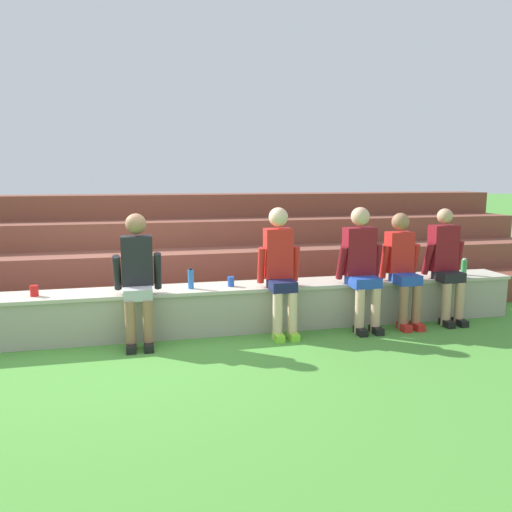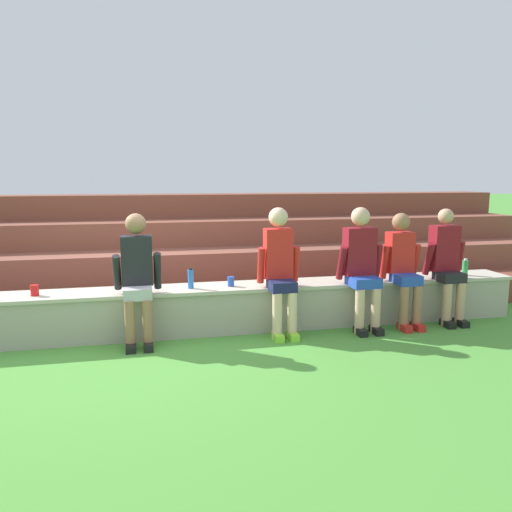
% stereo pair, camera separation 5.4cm
% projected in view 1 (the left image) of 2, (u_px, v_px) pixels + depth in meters
% --- Properties ---
extents(ground_plane, '(80.00, 80.00, 0.00)m').
position_uv_depth(ground_plane, '(134.00, 343.00, 5.44)').
color(ground_plane, '#4C9338').
extents(stone_seating_wall, '(9.56, 0.53, 0.54)m').
position_uv_depth(stone_seating_wall, '(133.00, 312.00, 5.64)').
color(stone_seating_wall, '#A8A08E').
rests_on(stone_seating_wall, ground).
extents(brick_bleachers, '(12.90, 2.78, 1.52)m').
position_uv_depth(brick_bleachers, '(134.00, 258.00, 7.61)').
color(brick_bleachers, brown).
rests_on(brick_bleachers, ground).
extents(person_left_of_center, '(0.51, 0.54, 1.43)m').
position_uv_depth(person_left_of_center, '(138.00, 275.00, 5.31)').
color(person_left_of_center, '#996B4C').
rests_on(person_left_of_center, ground).
extents(person_center, '(0.50, 0.57, 1.47)m').
position_uv_depth(person_center, '(280.00, 267.00, 5.68)').
color(person_center, beige).
rests_on(person_center, ground).
extents(person_right_of_center, '(0.55, 0.55, 1.46)m').
position_uv_depth(person_right_of_center, '(361.00, 264.00, 5.88)').
color(person_right_of_center, '#DBAD89').
rests_on(person_right_of_center, ground).
extents(person_far_right, '(0.49, 0.57, 1.38)m').
position_uv_depth(person_far_right, '(403.00, 265.00, 6.04)').
color(person_far_right, '#996B4C').
rests_on(person_far_right, ground).
extents(person_rightmost_edge, '(0.51, 0.52, 1.42)m').
position_uv_depth(person_rightmost_edge, '(446.00, 262.00, 6.17)').
color(person_rightmost_edge, tan).
rests_on(person_rightmost_edge, ground).
extents(water_bottle_mid_right, '(0.07, 0.07, 0.24)m').
position_uv_depth(water_bottle_mid_right, '(191.00, 279.00, 5.68)').
color(water_bottle_mid_right, blue).
rests_on(water_bottle_mid_right, stone_seating_wall).
extents(water_bottle_near_right, '(0.07, 0.07, 0.22)m').
position_uv_depth(water_bottle_near_right, '(464.00, 267.00, 6.47)').
color(water_bottle_near_right, green).
rests_on(water_bottle_near_right, stone_seating_wall).
extents(plastic_cup_left_end, '(0.09, 0.09, 0.12)m').
position_uv_depth(plastic_cup_left_end, '(34.00, 291.00, 5.32)').
color(plastic_cup_left_end, red).
rests_on(plastic_cup_left_end, stone_seating_wall).
extents(plastic_cup_middle, '(0.08, 0.08, 0.12)m').
position_uv_depth(plastic_cup_middle, '(231.00, 282.00, 5.80)').
color(plastic_cup_middle, blue).
rests_on(plastic_cup_middle, stone_seating_wall).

